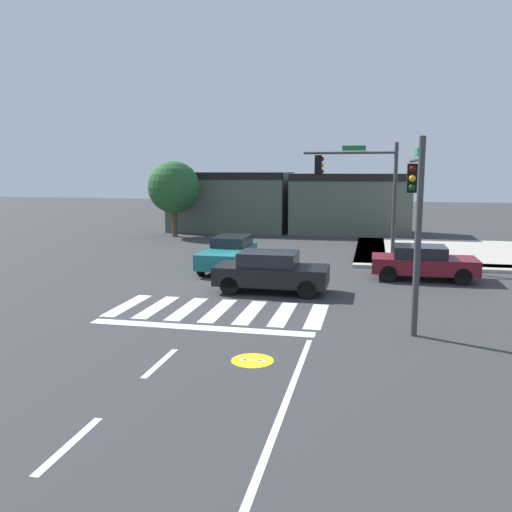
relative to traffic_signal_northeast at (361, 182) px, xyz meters
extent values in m
plane|color=#353538|center=(-4.26, -5.29, -3.99)|extent=(120.00, 120.00, 0.00)
cube|color=silver|center=(-7.50, -9.79, -3.99)|extent=(0.53, 3.02, 0.01)
cube|color=silver|center=(-6.42, -9.79, -3.99)|extent=(0.53, 3.02, 0.01)
cube|color=silver|center=(-5.34, -9.79, -3.99)|extent=(0.53, 3.02, 0.01)
cube|color=silver|center=(-4.26, -9.79, -3.99)|extent=(0.53, 3.02, 0.01)
cube|color=silver|center=(-3.18, -9.79, -3.99)|extent=(0.53, 3.02, 0.01)
cube|color=silver|center=(-2.10, -9.79, -3.99)|extent=(0.53, 3.02, 0.01)
cube|color=silver|center=(-1.02, -9.79, -3.99)|extent=(0.53, 3.02, 0.01)
cube|color=white|center=(-4.26, -11.79, -3.99)|extent=(6.80, 0.50, 0.01)
cube|color=white|center=(-4.26, -14.79, -3.99)|extent=(0.16, 2.00, 0.01)
cube|color=white|center=(-4.26, -18.79, -3.99)|extent=(0.16, 2.00, 0.01)
cylinder|color=yellow|center=(-2.13, -14.16, -3.99)|extent=(1.05, 1.05, 0.01)
cylinder|color=white|center=(-2.37, -14.16, -3.99)|extent=(0.17, 0.17, 0.00)
cylinder|color=white|center=(-1.90, -14.16, -3.99)|extent=(0.17, 0.17, 0.00)
cube|color=white|center=(-2.13, -14.16, -3.99)|extent=(0.47, 0.04, 0.00)
cube|color=#B2AA9E|center=(4.74, -0.09, -3.92)|extent=(10.00, 1.60, 0.15)
cube|color=#B2AA9E|center=(0.54, 4.71, -3.92)|extent=(1.60, 10.00, 0.15)
cube|color=#B2AA9E|center=(4.74, 4.71, -3.92)|extent=(10.00, 10.00, 0.15)
cube|color=#4C564C|center=(-9.94, 13.75, -1.80)|extent=(8.64, 6.08, 4.39)
cube|color=black|center=(-9.94, 10.91, 0.15)|extent=(8.64, 0.50, 0.50)
cube|color=#4C564C|center=(-0.99, 13.24, -1.84)|extent=(8.34, 5.06, 4.31)
cube|color=black|center=(-0.99, 10.91, 0.07)|extent=(8.34, 0.50, 0.50)
cylinder|color=#383A3D|center=(1.58, 0.00, -1.07)|extent=(0.18, 0.18, 5.84)
cylinder|color=#383A3D|center=(-0.59, 0.00, 1.38)|extent=(4.35, 0.12, 0.12)
cube|color=black|center=(-2.05, 0.00, 0.80)|extent=(0.32, 0.32, 0.95)
sphere|color=#470A0A|center=(-1.88, 0.00, 1.10)|extent=(0.22, 0.22, 0.22)
sphere|color=orange|center=(-1.88, 0.00, 0.80)|extent=(0.22, 0.22, 0.22)
sphere|color=#0C3814|center=(-1.88, 0.00, 0.51)|extent=(0.22, 0.22, 0.22)
cube|color=#197233|center=(-0.37, 0.00, 1.60)|extent=(1.10, 0.03, 0.24)
cylinder|color=#383A3D|center=(1.83, -11.24, -1.26)|extent=(0.18, 0.18, 5.47)
cylinder|color=#383A3D|center=(1.83, -9.05, 0.89)|extent=(0.12, 4.40, 0.12)
cube|color=black|center=(1.83, -7.74, 0.31)|extent=(0.32, 0.32, 0.95)
sphere|color=#470A0A|center=(1.83, -7.91, 0.61)|extent=(0.22, 0.22, 0.22)
sphere|color=orange|center=(1.83, -7.91, 0.31)|extent=(0.22, 0.22, 0.22)
sphere|color=#0C3814|center=(1.83, -7.91, 0.02)|extent=(0.22, 0.22, 0.22)
cube|color=#197233|center=(1.83, -9.27, 1.11)|extent=(0.03, 1.10, 0.24)
cube|color=#196B70|center=(-5.89, -2.58, -3.33)|extent=(1.77, 4.73, 0.69)
cube|color=black|center=(-5.89, -1.78, -2.75)|extent=(1.56, 2.19, 0.46)
cylinder|color=black|center=(-5.12, -4.19, -3.65)|extent=(0.22, 0.70, 0.70)
cylinder|color=black|center=(-6.67, -4.19, -3.65)|extent=(0.22, 0.70, 0.70)
cylinder|color=black|center=(-5.12, -0.97, -3.65)|extent=(0.22, 0.70, 0.70)
cylinder|color=black|center=(-6.67, -0.97, -3.65)|extent=(0.22, 0.70, 0.70)
cube|color=maroon|center=(2.77, -3.04, -3.36)|extent=(4.27, 1.94, 0.64)
cube|color=black|center=(2.58, -3.04, -2.80)|extent=(2.13, 1.71, 0.48)
cylinder|color=black|center=(4.22, -2.18, -3.64)|extent=(0.70, 0.22, 0.70)
cylinder|color=black|center=(4.22, -3.90, -3.64)|extent=(0.70, 0.22, 0.70)
cylinder|color=black|center=(1.32, -2.18, -3.64)|extent=(0.70, 0.22, 0.70)
cylinder|color=black|center=(1.32, -3.90, -3.64)|extent=(0.70, 0.22, 0.70)
cube|color=black|center=(-3.05, -6.73, -3.33)|extent=(4.21, 1.86, 0.70)
cube|color=black|center=(-3.18, -6.73, -2.72)|extent=(2.13, 1.64, 0.53)
cylinder|color=black|center=(-4.48, -7.55, -3.65)|extent=(0.69, 0.22, 0.69)
cylinder|color=black|center=(-4.48, -5.91, -3.65)|extent=(0.69, 0.22, 0.69)
cylinder|color=black|center=(-1.62, -7.55, -3.65)|extent=(0.69, 0.22, 0.69)
cylinder|color=black|center=(-1.62, -5.91, -3.65)|extent=(0.69, 0.22, 0.69)
cylinder|color=#4C3823|center=(-12.76, 8.71, -2.59)|extent=(0.36, 0.36, 2.80)
sphere|color=#235628|center=(-12.76, 8.71, -0.59)|extent=(3.55, 3.55, 3.55)
camera|label=1|loc=(0.62, -26.43, 0.59)|focal=37.98mm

